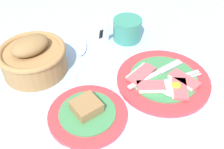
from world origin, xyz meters
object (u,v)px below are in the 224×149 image
number_card (99,33)px  bread_basket (33,57)px  teaspoon_near_cup (81,54)px  bread_plate (87,113)px  sugar_cup (127,29)px  breakfast_plate (164,80)px

number_card → bread_basket: bearing=-171.9°
teaspoon_near_cup → bread_plate: bearing=-165.9°
bread_basket → sugar_cup: bearing=-0.5°
bread_plate → teaspoon_near_cup: bread_plate is taller
breakfast_plate → bread_basket: bread_basket is taller
bread_plate → breakfast_plate: bearing=-1.2°
bread_basket → teaspoon_near_cup: bearing=-2.2°
bread_basket → breakfast_plate: bearing=-39.5°
breakfast_plate → teaspoon_near_cup: 0.26m
breakfast_plate → bread_plate: 0.23m
bread_plate → teaspoon_near_cup: bearing=67.7°
bread_plate → bread_basket: 0.23m
number_card → teaspoon_near_cup: (-0.08, -0.03, -0.03)m
breakfast_plate → bread_basket: size_ratio=1.37×
breakfast_plate → bread_plate: size_ratio=1.34×
bread_plate → bread_basket: (-0.05, 0.22, 0.04)m
sugar_cup → bread_basket: 0.31m
bread_plate → teaspoon_near_cup: 0.23m
breakfast_plate → bread_plate: bread_plate is taller
sugar_cup → number_card: 0.09m
number_card → teaspoon_near_cup: bearing=-158.6°
breakfast_plate → sugar_cup: sugar_cup is taller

